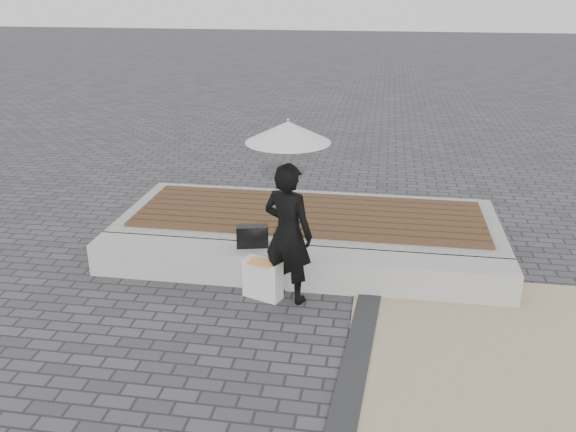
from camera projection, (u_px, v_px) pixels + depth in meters
The scene contains 10 objects.
ground at pixel (271, 361), 5.63m from camera, with size 80.00×80.00×0.00m, color #46454A.
edging_band at pixel (347, 403), 5.05m from camera, with size 0.25×5.20×0.04m, color #28292B.
seating_ledge at pixel (296, 268), 7.03m from camera, with size 5.00×0.45×0.40m, color #AEAFAA.
timber_platform at pixel (309, 229), 8.13m from camera, with size 5.00×2.00×0.40m, color #A7A6A1.
timber_decking at pixel (309, 214), 8.05m from camera, with size 4.60×1.60×0.04m, color #503621, non-canonical shape.
woman at pixel (288, 233), 6.46m from camera, with size 0.58×0.38×1.59m, color black.
parasol at pixel (288, 132), 6.05m from camera, with size 0.88×0.88×1.13m.
handbag at pixel (252, 236), 7.05m from camera, with size 0.37×0.13×0.26m, color black.
canvas_tote at pixel (263, 279), 6.70m from camera, with size 0.44×0.18×0.46m, color silver.
magazine at pixel (262, 262), 6.56m from camera, with size 0.27×0.20×0.01m, color #F24051.
Camera 1 is at (0.91, -4.64, 3.35)m, focal length 37.25 mm.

